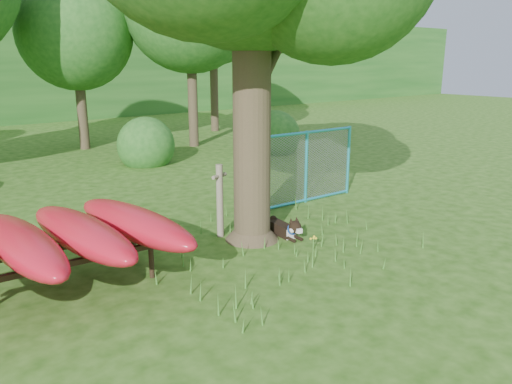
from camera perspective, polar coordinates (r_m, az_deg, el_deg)
ground at (r=7.98m, az=4.32°, el=-8.94°), size 80.00×80.00×0.00m
wooden_post at (r=9.22m, az=-4.16°, el=-0.80°), size 0.38×0.19×1.38m
kayak_rack at (r=7.55m, az=-22.25°, el=-4.97°), size 3.26×3.18×1.04m
husky_dog at (r=9.37m, az=3.45°, el=-4.18°), size 0.34×1.02×0.45m
fence_section at (r=11.49m, az=5.75°, el=2.86°), size 2.85×0.17×2.78m
wildflower_clump at (r=8.73m, az=6.60°, el=-5.37°), size 0.12×0.10×0.26m
bg_tree_c at (r=19.45m, az=-19.96°, el=16.68°), size 4.00×4.00×6.12m
bg_tree_d at (r=19.22m, az=-7.58°, el=20.36°), size 4.80×4.80×7.50m
bg_tree_e at (r=23.37m, az=-4.99°, el=19.80°), size 4.60×4.60×7.55m
shrub_right at (r=17.88m, az=2.15°, el=4.53°), size 1.80×1.80×1.80m
shrub_mid at (r=16.25m, az=-12.35°, el=3.14°), size 1.80×1.80×1.80m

